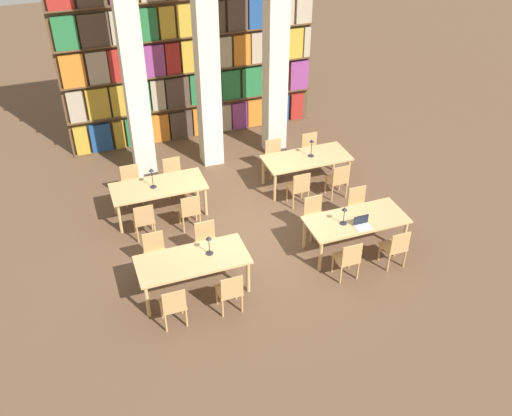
% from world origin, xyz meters
% --- Properties ---
extents(ground_plane, '(40.00, 40.00, 0.00)m').
position_xyz_m(ground_plane, '(0.00, 0.00, 0.00)').
color(ground_plane, brown).
extents(bookshelf_bank, '(6.62, 0.35, 5.50)m').
position_xyz_m(bookshelf_bank, '(0.01, 4.64, 2.69)').
color(bookshelf_bank, brown).
rests_on(bookshelf_bank, ground_plane).
extents(pillar_left, '(0.50, 0.50, 6.00)m').
position_xyz_m(pillar_left, '(-1.70, 3.16, 3.00)').
color(pillar_left, beige).
rests_on(pillar_left, ground_plane).
extents(pillar_center, '(0.50, 0.50, 6.00)m').
position_xyz_m(pillar_center, '(0.00, 3.16, 3.00)').
color(pillar_center, beige).
rests_on(pillar_center, ground_plane).
extents(pillar_right, '(0.50, 0.50, 6.00)m').
position_xyz_m(pillar_right, '(1.70, 3.16, 3.00)').
color(pillar_right, beige).
rests_on(pillar_right, ground_plane).
extents(reading_table_0, '(2.02, 0.91, 0.74)m').
position_xyz_m(reading_table_0, '(-1.66, -1.34, 0.67)').
color(reading_table_0, tan).
rests_on(reading_table_0, ground_plane).
extents(chair_0, '(0.42, 0.40, 0.87)m').
position_xyz_m(chair_0, '(-2.21, -2.08, 0.47)').
color(chair_0, tan).
rests_on(chair_0, ground_plane).
extents(chair_1, '(0.42, 0.40, 0.87)m').
position_xyz_m(chair_1, '(-2.21, -0.60, 0.47)').
color(chair_1, tan).
rests_on(chair_1, ground_plane).
extents(chair_2, '(0.42, 0.40, 0.87)m').
position_xyz_m(chair_2, '(-1.20, -2.08, 0.47)').
color(chair_2, tan).
rests_on(chair_2, ground_plane).
extents(chair_3, '(0.42, 0.40, 0.87)m').
position_xyz_m(chair_3, '(-1.20, -0.60, 0.47)').
color(chair_3, tan).
rests_on(chair_3, ground_plane).
extents(desk_lamp_0, '(0.14, 0.14, 0.40)m').
position_xyz_m(desk_lamp_0, '(-1.33, -1.30, 1.01)').
color(desk_lamp_0, '#232328').
rests_on(desk_lamp_0, reading_table_0).
extents(reading_table_1, '(2.02, 0.91, 0.74)m').
position_xyz_m(reading_table_1, '(1.70, -1.27, 0.67)').
color(reading_table_1, tan).
rests_on(reading_table_1, ground_plane).
extents(chair_4, '(0.42, 0.40, 0.87)m').
position_xyz_m(chair_4, '(1.15, -2.01, 0.47)').
color(chair_4, tan).
rests_on(chair_4, ground_plane).
extents(chair_5, '(0.42, 0.40, 0.87)m').
position_xyz_m(chair_5, '(1.15, -0.53, 0.47)').
color(chair_5, tan).
rests_on(chair_5, ground_plane).
extents(chair_6, '(0.42, 0.40, 0.87)m').
position_xyz_m(chair_6, '(2.18, -2.01, 0.47)').
color(chair_6, tan).
rests_on(chair_6, ground_plane).
extents(chair_7, '(0.42, 0.40, 0.87)m').
position_xyz_m(chair_7, '(2.18, -0.53, 0.47)').
color(chair_7, tan).
rests_on(chair_7, ground_plane).
extents(desk_lamp_1, '(0.14, 0.14, 0.39)m').
position_xyz_m(desk_lamp_1, '(1.38, -1.31, 1.00)').
color(desk_lamp_1, '#232328').
rests_on(desk_lamp_1, reading_table_1).
extents(laptop, '(0.32, 0.22, 0.21)m').
position_xyz_m(laptop, '(1.68, -1.53, 0.78)').
color(laptop, silver).
rests_on(laptop, reading_table_1).
extents(reading_table_2, '(2.02, 0.91, 0.74)m').
position_xyz_m(reading_table_2, '(-1.73, 1.28, 0.67)').
color(reading_table_2, tan).
rests_on(reading_table_2, ground_plane).
extents(chair_8, '(0.42, 0.40, 0.87)m').
position_xyz_m(chair_8, '(-2.20, 0.54, 0.47)').
color(chair_8, tan).
rests_on(chair_8, ground_plane).
extents(chair_9, '(0.42, 0.40, 0.87)m').
position_xyz_m(chair_9, '(-2.20, 2.02, 0.47)').
color(chair_9, tan).
rests_on(chair_9, ground_plane).
extents(chair_10, '(0.42, 0.40, 0.87)m').
position_xyz_m(chair_10, '(-1.24, 0.54, 0.47)').
color(chair_10, tan).
rests_on(chair_10, ground_plane).
extents(chair_11, '(0.42, 0.40, 0.87)m').
position_xyz_m(chair_11, '(-1.24, 2.02, 0.47)').
color(chair_11, tan).
rests_on(chair_11, ground_plane).
extents(desk_lamp_2, '(0.14, 0.14, 0.47)m').
position_xyz_m(desk_lamp_2, '(-1.83, 1.26, 1.06)').
color(desk_lamp_2, '#232328').
rests_on(desk_lamp_2, reading_table_2).
extents(reading_table_3, '(2.02, 0.91, 0.74)m').
position_xyz_m(reading_table_3, '(1.78, 1.31, 0.67)').
color(reading_table_3, tan).
rests_on(reading_table_3, ground_plane).
extents(chair_12, '(0.42, 0.40, 0.87)m').
position_xyz_m(chair_12, '(1.28, 0.57, 0.47)').
color(chair_12, tan).
rests_on(chair_12, ground_plane).
extents(chair_13, '(0.42, 0.40, 0.87)m').
position_xyz_m(chair_13, '(1.28, 2.04, 0.47)').
color(chair_13, tan).
rests_on(chair_13, ground_plane).
extents(chair_14, '(0.42, 0.40, 0.87)m').
position_xyz_m(chair_14, '(2.24, 0.57, 0.47)').
color(chair_14, tan).
rests_on(chair_14, ground_plane).
extents(chair_15, '(0.42, 0.40, 0.87)m').
position_xyz_m(chair_15, '(2.24, 2.04, 0.47)').
color(chair_15, tan).
rests_on(chair_15, ground_plane).
extents(desk_lamp_3, '(0.14, 0.14, 0.44)m').
position_xyz_m(desk_lamp_3, '(1.89, 1.31, 1.04)').
color(desk_lamp_3, '#232328').
rests_on(desk_lamp_3, reading_table_3).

